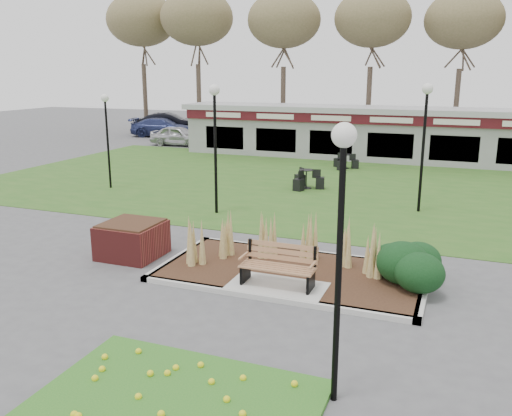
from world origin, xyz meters
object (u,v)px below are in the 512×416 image
(park_bench, at_px, (279,265))
(lamp_post_mid_right, at_px, (425,119))
(bistro_set_b, at_px, (306,182))
(car_blue, at_px, (163,127))
(bistro_set_c, at_px, (345,164))
(lamp_post_mid_left, at_px, (215,121))
(lamp_post_far_left, at_px, (106,120))
(car_black, at_px, (169,123))
(food_pavilion, at_px, (394,134))
(lamp_post_near_left, at_px, (341,205))
(brick_planter, at_px, (132,239))
(car_silver, at_px, (179,136))

(park_bench, distance_m, lamp_post_mid_right, 9.13)
(bistro_set_b, height_order, car_blue, car_blue)
(bistro_set_b, relative_size, bistro_set_c, 1.08)
(lamp_post_mid_left, distance_m, bistro_set_c, 11.02)
(lamp_post_far_left, xyz_separation_m, car_black, (-8.08, 18.91, -2.04))
(lamp_post_mid_right, height_order, lamp_post_far_left, lamp_post_mid_right)
(park_bench, xyz_separation_m, lamp_post_mid_left, (-4.23, 5.67, 2.62))
(food_pavilion, distance_m, lamp_post_near_left, 23.61)
(bistro_set_b, bearing_deg, park_bench, -77.26)
(brick_planter, height_order, bistro_set_b, brick_planter)
(lamp_post_far_left, relative_size, car_black, 0.79)
(car_silver, bearing_deg, bistro_set_c, -113.08)
(lamp_post_near_left, xyz_separation_m, lamp_post_far_left, (-12.36, 11.59, -0.19))
(park_bench, relative_size, car_black, 0.34)
(bistro_set_b, xyz_separation_m, car_black, (-15.87, 16.05, 0.53))
(park_bench, relative_size, lamp_post_far_left, 0.43)
(bistro_set_c, bearing_deg, brick_planter, -99.22)
(food_pavilion, bearing_deg, lamp_post_near_left, -84.74)
(park_bench, height_order, lamp_post_mid_left, lamp_post_mid_left)
(car_silver, distance_m, car_black, 7.34)
(park_bench, bearing_deg, food_pavilion, 90.00)
(brick_planter, xyz_separation_m, bistro_set_c, (2.48, 15.28, -0.21))
(car_blue, bearing_deg, food_pavilion, -121.04)
(lamp_post_mid_right, height_order, bistro_set_b, lamp_post_mid_right)
(food_pavilion, bearing_deg, car_black, 158.95)
(car_black, distance_m, car_blue, 1.98)
(food_pavilion, height_order, lamp_post_mid_left, lamp_post_mid_left)
(lamp_post_mid_right, bearing_deg, car_black, 138.39)
(bistro_set_c, bearing_deg, park_bench, -83.18)
(lamp_post_far_left, bearing_deg, bistro_set_b, 20.22)
(lamp_post_near_left, relative_size, car_silver, 1.10)
(lamp_post_mid_left, distance_m, car_silver, 18.19)
(park_bench, xyz_separation_m, bistro_set_b, (-2.42, 10.70, -0.30))
(park_bench, height_order, brick_planter, park_bench)
(lamp_post_mid_right, distance_m, bistro_set_b, 6.06)
(food_pavilion, bearing_deg, bistro_set_b, -105.04)
(food_pavilion, distance_m, car_silver, 14.13)
(food_pavilion, distance_m, car_black, 19.61)
(brick_planter, xyz_separation_m, lamp_post_mid_right, (6.75, 7.66, 2.76))
(park_bench, xyz_separation_m, car_blue, (-17.72, 24.86, 0.11))
(brick_planter, relative_size, bistro_set_c, 1.11)
(lamp_post_far_left, height_order, car_blue, lamp_post_far_left)
(car_silver, xyz_separation_m, car_blue, (-3.65, 4.11, 0.05))
(lamp_post_mid_right, xyz_separation_m, bistro_set_c, (-4.27, 7.62, -2.98))
(lamp_post_near_left, distance_m, car_blue, 34.92)
(park_bench, bearing_deg, lamp_post_near_left, -60.07)
(park_bench, xyz_separation_m, lamp_post_near_left, (2.16, -3.75, 2.46))
(brick_planter, relative_size, car_blue, 0.31)
(lamp_post_mid_right, height_order, car_blue, lamp_post_mid_right)
(car_silver, bearing_deg, car_black, 33.26)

